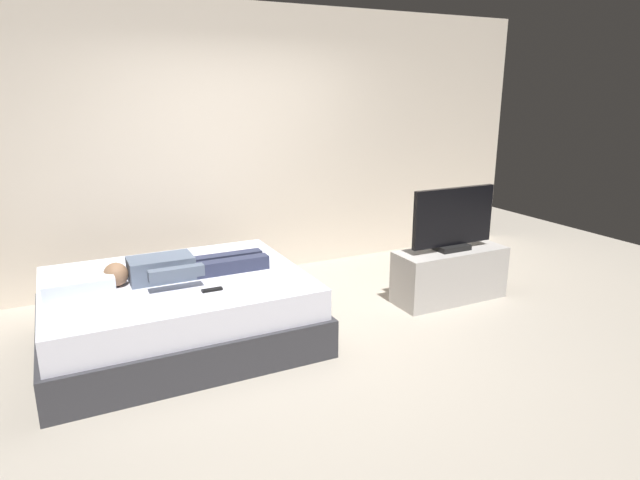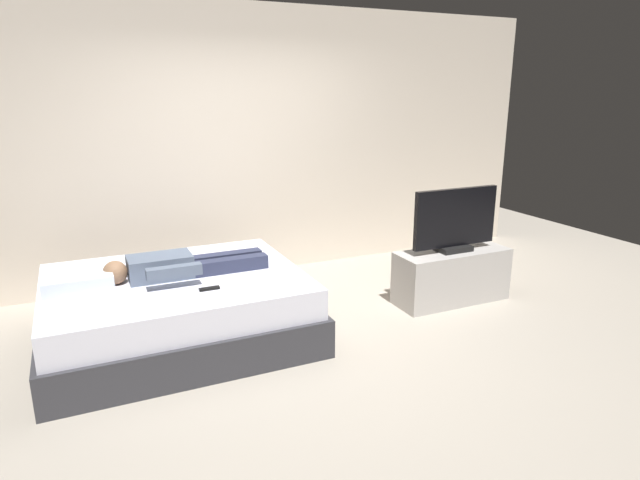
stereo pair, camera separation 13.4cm
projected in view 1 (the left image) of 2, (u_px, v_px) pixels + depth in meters
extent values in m
plane|color=#ADA393|center=(310.00, 337.00, 4.44)|extent=(10.00, 10.00, 0.00)
cube|color=beige|center=(270.00, 143.00, 5.81)|extent=(6.40, 0.10, 2.80)
cube|color=#333338|center=(179.00, 324.00, 4.34)|extent=(2.02, 1.63, 0.30)
cube|color=white|center=(176.00, 292.00, 4.26)|extent=(1.94, 1.55, 0.24)
cube|color=white|center=(78.00, 284.00, 3.92)|extent=(0.48, 0.34, 0.12)
cube|color=slate|center=(161.00, 268.00, 4.18)|extent=(0.48, 0.28, 0.18)
sphere|color=#936B4C|center=(116.00, 275.00, 4.03)|extent=(0.18, 0.18, 0.18)
cube|color=#2D334C|center=(232.00, 266.00, 4.35)|extent=(0.60, 0.11, 0.11)
cube|color=#2D334C|center=(226.00, 260.00, 4.49)|extent=(0.60, 0.11, 0.11)
cube|color=slate|center=(176.00, 273.00, 3.95)|extent=(0.40, 0.08, 0.08)
cube|color=black|center=(212.00, 290.00, 3.95)|extent=(0.15, 0.04, 0.02)
cube|color=#B7B2AD|center=(449.00, 275.00, 5.18)|extent=(1.10, 0.40, 0.50)
cube|color=black|center=(451.00, 247.00, 5.11)|extent=(0.32, 0.20, 0.05)
cube|color=black|center=(453.00, 217.00, 5.03)|extent=(0.88, 0.05, 0.54)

